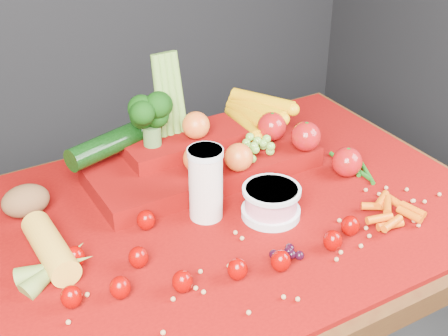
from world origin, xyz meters
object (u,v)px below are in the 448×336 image
table (229,248)px  produce_mound (207,148)px  yogurt_bowl (271,201)px  milk_glass (206,181)px

table → produce_mound: produce_mound is taller
table → produce_mound: size_ratio=1.81×
table → produce_mound: (0.04, 0.16, 0.16)m
yogurt_bowl → produce_mound: bearing=96.1°
table → milk_glass: bearing=-179.4°
yogurt_bowl → produce_mound: size_ratio=0.20×
table → milk_glass: (-0.05, -0.00, 0.19)m
milk_glass → table: bearing=0.6°
produce_mound → table: bearing=-102.9°
yogurt_bowl → produce_mound: (-0.02, 0.23, 0.02)m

